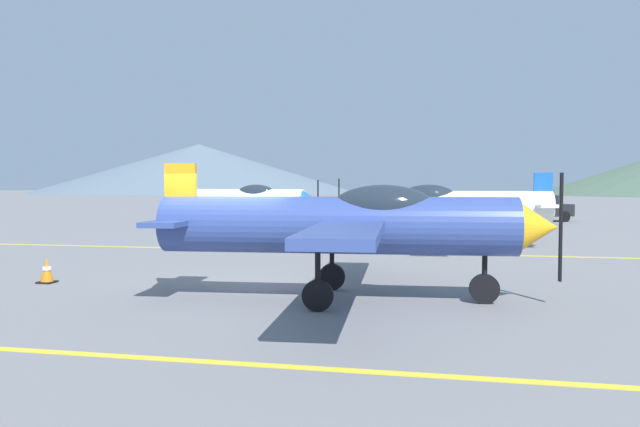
{
  "coord_description": "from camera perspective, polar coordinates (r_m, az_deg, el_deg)",
  "views": [
    {
      "loc": [
        4.48,
        -12.23,
        2.28
      ],
      "look_at": [
        -0.1,
        10.0,
        1.2
      ],
      "focal_mm": 34.29,
      "sensor_mm": 36.0,
      "label": 1
    }
  ],
  "objects": [
    {
      "name": "apron_line_near",
      "position": [
        8.86,
        -19.71,
        -12.33
      ],
      "size": [
        80.0,
        0.16,
        0.01
      ],
      "primitive_type": "cube",
      "color": "yellow",
      "rests_on": "ground_plane"
    },
    {
      "name": "airplane_near",
      "position": [
        11.96,
        2.93,
        -0.91
      ],
      "size": [
        7.86,
        9.05,
        2.71
      ],
      "color": "#33478C",
      "rests_on": "ground_plane"
    },
    {
      "name": "airplane_far",
      "position": [
        31.78,
        -7.03,
        1.34
      ],
      "size": [
        7.86,
        9.05,
        2.71
      ],
      "color": "white",
      "rests_on": "ground_plane"
    },
    {
      "name": "hill_left",
      "position": [
        176.41,
        -11.26,
        4.15
      ],
      "size": [
        89.1,
        89.1,
        13.64
      ],
      "primitive_type": "cone",
      "color": "slate",
      "rests_on": "ground_plane"
    },
    {
      "name": "traffic_cone_front",
      "position": [
        15.53,
        -24.14,
        -4.89
      ],
      "size": [
        0.36,
        0.36,
        0.59
      ],
      "color": "black",
      "rests_on": "ground_plane"
    },
    {
      "name": "apron_line_far",
      "position": [
        20.92,
        -0.8,
        -3.52
      ],
      "size": [
        80.0,
        0.16,
        0.01
      ],
      "primitive_type": "cube",
      "color": "yellow",
      "rests_on": "ground_plane"
    },
    {
      "name": "car_sedan",
      "position": [
        39.87,
        19.46,
        0.51
      ],
      "size": [
        4.63,
        3.7,
        1.62
      ],
      "color": "black",
      "rests_on": "ground_plane"
    },
    {
      "name": "ground_plane",
      "position": [
        13.22,
        -8.42,
        -7.24
      ],
      "size": [
        400.0,
        400.0,
        0.0
      ],
      "primitive_type": "plane",
      "color": "slate"
    },
    {
      "name": "airplane_mid",
      "position": [
        22.97,
        11.6,
        0.78
      ],
      "size": [
        7.86,
        9.05,
        2.71
      ],
      "color": "white",
      "rests_on": "ground_plane"
    }
  ]
}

